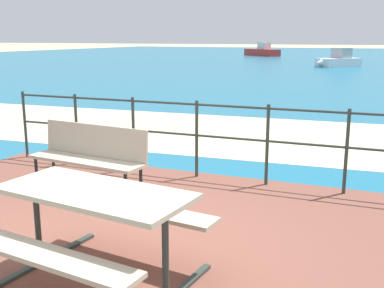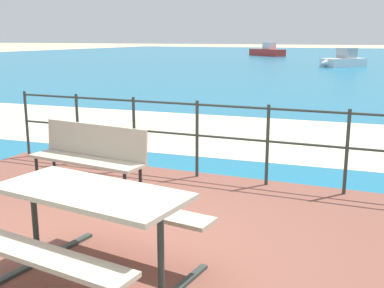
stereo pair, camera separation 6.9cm
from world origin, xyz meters
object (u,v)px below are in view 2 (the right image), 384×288
picnic_table (91,213)px  boat_mid (267,51)px  park_bench (90,152)px  boat_near (343,60)px

picnic_table → boat_mid: boat_mid is taller
park_bench → boat_mid: bearing=107.8°
picnic_table → boat_mid: size_ratio=0.37×
boat_near → boat_mid: (-9.16, 16.26, 0.03)m
picnic_table → park_bench: size_ratio=1.05×
boat_near → picnic_table: bearing=42.2°
picnic_table → boat_mid: (-10.00, 46.67, -0.19)m
picnic_table → boat_mid: bearing=109.8°
picnic_table → boat_near: 30.43m
boat_near → boat_mid: bearing=-109.9°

